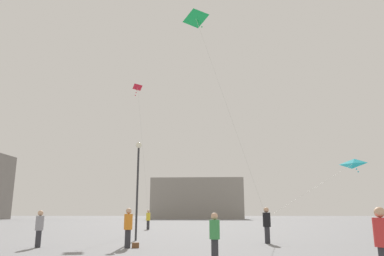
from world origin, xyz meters
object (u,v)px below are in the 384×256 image
at_px(person_in_orange, 128,226).
at_px(person_in_yellow, 148,219).
at_px(person_in_black, 267,223).
at_px(person_in_green, 215,235).
at_px(kite_cyan_delta, 352,164).
at_px(handbag_beside_flyer, 136,245).
at_px(building_centre_hall, 198,199).
at_px(kite_crimson_delta, 138,93).
at_px(lamppost_west, 138,175).
at_px(person_in_grey, 39,227).
at_px(kite_emerald_delta, 197,22).
at_px(person_in_red, 383,240).

distance_m(person_in_orange, person_in_yellow, 17.83).
bearing_deg(person_in_black, person_in_green, 175.40).
height_order(kite_cyan_delta, handbag_beside_flyer, kite_cyan_delta).
relative_size(person_in_orange, building_centre_hall, 0.08).
distance_m(person_in_orange, kite_crimson_delta, 17.68).
distance_m(person_in_orange, person_in_green, 5.95).
xyz_separation_m(kite_cyan_delta, lamppost_west, (-14.70, -5.36, -1.23)).
height_order(person_in_orange, lamppost_west, lamppost_west).
distance_m(person_in_black, handbag_beside_flyer, 6.91).
relative_size(person_in_grey, building_centre_hall, 0.08).
distance_m(person_in_green, kite_crimson_delta, 22.20).
bearing_deg(kite_emerald_delta, person_in_orange, -115.88).
xyz_separation_m(person_in_grey, kite_crimson_delta, (1.77, 13.55, 11.04)).
bearing_deg(person_in_yellow, person_in_grey, 90.66).
bearing_deg(handbag_beside_flyer, person_in_red, -47.16).
bearing_deg(kite_emerald_delta, kite_cyan_delta, 17.45).
height_order(person_in_grey, person_in_red, person_in_red).
height_order(person_in_yellow, building_centre_hall, building_centre_hall).
xyz_separation_m(person_in_orange, person_in_grey, (-4.15, 0.10, -0.05)).
bearing_deg(person_in_green, person_in_grey, 87.07).
relative_size(person_in_orange, kite_emerald_delta, 0.12).
height_order(person_in_black, person_in_yellow, person_in_black).
bearing_deg(person_in_red, person_in_yellow, 91.42).
height_order(person_in_grey, lamppost_west, lamppost_west).
distance_m(person_in_yellow, kite_crimson_delta, 11.74).
xyz_separation_m(person_in_red, kite_emerald_delta, (-4.69, 14.17, 13.74)).
xyz_separation_m(lamppost_west, handbag_beside_flyer, (0.81, -4.35, -3.63)).
distance_m(person_in_orange, building_centre_hall, 72.09).
bearing_deg(kite_emerald_delta, kite_crimson_delta, 126.51).
bearing_deg(kite_crimson_delta, person_in_yellow, 81.95).
distance_m(person_in_grey, kite_emerald_delta, 16.73).
bearing_deg(person_in_orange, person_in_grey, 109.00).
height_order(kite_crimson_delta, lamppost_west, kite_crimson_delta).
bearing_deg(building_centre_hall, kite_cyan_delta, -78.59).
xyz_separation_m(person_in_black, building_centre_hall, (-5.02, 69.34, 3.66)).
distance_m(person_in_red, building_centre_hall, 80.17).
bearing_deg(person_in_grey, lamppost_west, -63.60).
relative_size(person_in_black, person_in_green, 1.17).
relative_size(person_in_yellow, handbag_beside_flyer, 5.54).
height_order(person_in_yellow, handbag_beside_flyer, person_in_yellow).
bearing_deg(kite_crimson_delta, person_in_green, -71.16).
height_order(person_in_green, building_centre_hall, building_centre_hall).
height_order(lamppost_west, handbag_beside_flyer, lamppost_west).
bearing_deg(person_in_red, building_centre_hall, 75.30).
xyz_separation_m(person_in_yellow, lamppost_west, (1.34, -13.29, 2.78)).
xyz_separation_m(kite_crimson_delta, lamppost_west, (1.92, -9.19, -8.20)).
bearing_deg(kite_crimson_delta, person_in_black, -50.41).
distance_m(person_in_red, kite_emerald_delta, 20.29).
distance_m(kite_crimson_delta, lamppost_west, 12.47).
relative_size(person_in_yellow, kite_emerald_delta, 0.13).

